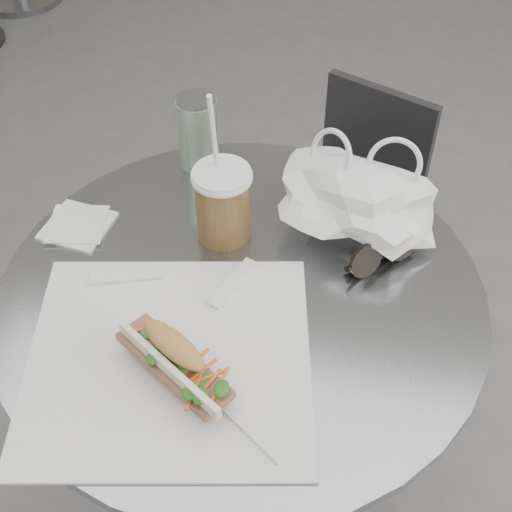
% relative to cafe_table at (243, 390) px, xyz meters
% --- Properties ---
extents(cafe_table, '(0.76, 0.76, 0.74)m').
position_rel_cafe_table_xyz_m(cafe_table, '(0.00, 0.00, 0.00)').
color(cafe_table, slate).
rests_on(cafe_table, ground).
extents(chair_far, '(0.37, 0.40, 0.67)m').
position_rel_cafe_table_xyz_m(chair_far, '(0.11, 0.60, -0.16)').
color(chair_far, '#303033').
rests_on(chair_far, ground).
extents(sandwich_paper, '(0.47, 0.46, 0.00)m').
position_rel_cafe_table_xyz_m(sandwich_paper, '(-0.07, -0.15, 0.28)').
color(sandwich_paper, white).
rests_on(sandwich_paper, cafe_table).
extents(banh_mi, '(0.24, 0.20, 0.08)m').
position_rel_cafe_table_xyz_m(banh_mi, '(-0.05, -0.18, 0.31)').
color(banh_mi, '#A6833E').
rests_on(banh_mi, sandwich_paper).
extents(iced_coffee, '(0.10, 0.10, 0.28)m').
position_rel_cafe_table_xyz_m(iced_coffee, '(-0.06, 0.12, 0.34)').
color(iced_coffee, olive).
rests_on(iced_coffee, cafe_table).
extents(sunglasses, '(0.11, 0.11, 0.06)m').
position_rel_cafe_table_xyz_m(sunglasses, '(0.21, 0.11, 0.30)').
color(sunglasses, black).
rests_on(sunglasses, cafe_table).
extents(plastic_bag, '(0.30, 0.26, 0.12)m').
position_rel_cafe_table_xyz_m(plastic_bag, '(0.15, 0.18, 0.34)').
color(plastic_bag, silver).
rests_on(plastic_bag, cafe_table).
extents(napkin_stack, '(0.12, 0.12, 0.01)m').
position_rel_cafe_table_xyz_m(napkin_stack, '(-0.30, 0.08, 0.28)').
color(napkin_stack, white).
rests_on(napkin_stack, cafe_table).
extents(drink_can, '(0.07, 0.07, 0.14)m').
position_rel_cafe_table_xyz_m(drink_can, '(-0.15, 0.29, 0.34)').
color(drink_can, '#61A660').
rests_on(drink_can, cafe_table).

